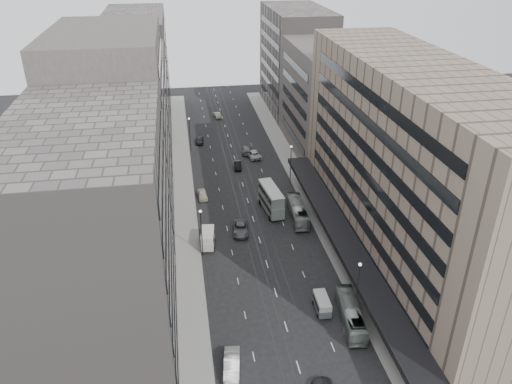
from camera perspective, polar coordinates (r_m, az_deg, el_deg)
ground at (r=72.24m, az=2.42°, el=-11.90°), size 220.00×220.00×0.00m
sidewalk_right at (r=105.50m, az=4.83°, el=1.74°), size 4.00×125.00×0.15m
sidewalk_left at (r=102.79m, az=-8.29°, el=0.81°), size 4.00×125.00×0.15m
department_store at (r=77.26m, az=17.26°, el=2.66°), size 19.20×60.00×30.00m
building_right_mid at (r=116.61m, az=8.00°, el=10.43°), size 15.00×28.00×24.00m
building_right_far at (r=144.07m, az=4.61°, el=14.72°), size 15.00×32.00×28.00m
building_left_a at (r=56.68m, az=-17.56°, el=-6.95°), size 15.00×28.00×30.00m
building_left_b at (r=79.57m, az=-15.56°, el=5.25°), size 15.00×26.00×34.00m
building_left_c at (r=106.35m, az=-14.05°, el=8.46°), size 15.00×28.00×25.00m
building_left_d at (r=137.60m, az=-13.30°, el=13.48°), size 15.00×38.00×28.00m
lamp_right_near at (r=67.60m, az=11.58°, el=-10.11°), size 0.44×0.44×8.32m
lamp_right_far at (r=100.64m, az=4.00°, el=3.67°), size 0.44×0.44×8.32m
lamp_left_near at (r=78.00m, az=-6.27°, el=-4.05°), size 0.44×0.44×8.32m
lamp_left_far at (r=116.84m, az=-7.59°, el=6.97°), size 0.44×0.44×8.32m
bus_near at (r=68.51m, az=10.74°, el=-13.53°), size 3.49×10.26×2.80m
bus_far at (r=89.74m, az=4.77°, el=-2.19°), size 3.12×10.68×2.94m
double_decker at (r=91.22m, az=1.73°, el=-0.79°), size 3.52×8.92×4.75m
vw_microbus at (r=69.79m, az=7.55°, el=-12.51°), size 1.97×4.14×2.21m
panel_van at (r=82.07m, az=-5.54°, el=-5.25°), size 2.70×4.76×2.86m
sedan_1 at (r=62.00m, az=-2.80°, el=-19.07°), size 2.53×5.43×1.72m
sedan_2 at (r=85.67m, az=-1.78°, el=-4.21°), size 3.16×5.84×1.55m
sedan_4 at (r=97.10m, az=-6.14°, el=-0.30°), size 1.97×4.39×1.46m
sedan_5 at (r=109.04m, az=-2.12°, el=3.10°), size 1.86×4.51×1.45m
sedan_6 at (r=114.42m, az=-0.26°, el=4.37°), size 3.17×5.86×1.56m
sedan_7 at (r=116.74m, az=-1.08°, el=4.85°), size 2.75×5.52×1.54m
sedan_8 at (r=123.20m, az=-6.45°, el=5.91°), size 2.16×4.48×1.48m
sedan_9 at (r=140.79m, az=-4.45°, el=8.79°), size 2.03×4.45×1.42m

